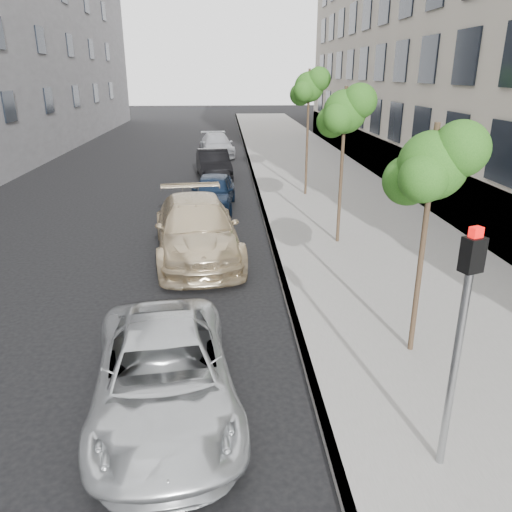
{
  "coord_description": "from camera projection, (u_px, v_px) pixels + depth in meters",
  "views": [
    {
      "loc": [
        -0.24,
        -6.61,
        5.08
      ],
      "look_at": [
        0.35,
        3.1,
        1.5
      ],
      "focal_mm": 35.0,
      "sensor_mm": 36.0,
      "label": 1
    }
  ],
  "objects": [
    {
      "name": "curb",
      "position": [
        249.0,
        160.0,
        30.49
      ],
      "size": [
        0.15,
        72.0,
        0.14
      ],
      "primitive_type": "cube",
      "color": "#9E9B93",
      "rests_on": "ground"
    },
    {
      "name": "tree_far",
      "position": [
        310.0,
        87.0,
        20.16
      ],
      "size": [
        1.58,
        1.38,
        5.18
      ],
      "color": "#38281C",
      "rests_on": "sidewalk"
    },
    {
      "name": "sedan_rear",
      "position": [
        217.0,
        145.0,
        32.3
      ],
      "size": [
        2.49,
        4.99,
        1.39
      ],
      "primitive_type": "imported",
      "rotation": [
        0.0,
        0.0,
        0.12
      ],
      "color": "#B2B5BB",
      "rests_on": "ground"
    },
    {
      "name": "minivan",
      "position": [
        164.0,
        375.0,
        7.79
      ],
      "size": [
        2.74,
        4.9,
        1.29
      ],
      "primitive_type": "imported",
      "rotation": [
        0.0,
        0.0,
        0.13
      ],
      "color": "silver",
      "rests_on": "ground"
    },
    {
      "name": "suv",
      "position": [
        196.0,
        229.0,
        14.47
      ],
      "size": [
        2.99,
        5.96,
        1.66
      ],
      "primitive_type": "imported",
      "rotation": [
        0.0,
        0.0,
        0.12
      ],
      "color": "beige",
      "rests_on": "ground"
    },
    {
      "name": "tree_near",
      "position": [
        434.0,
        166.0,
        8.3
      ],
      "size": [
        1.55,
        1.35,
        4.25
      ],
      "color": "#38281C",
      "rests_on": "sidewalk"
    },
    {
      "name": "ground",
      "position": [
        246.0,
        411.0,
        7.96
      ],
      "size": [
        160.0,
        160.0,
        0.0
      ],
      "primitive_type": "plane",
      "color": "black",
      "rests_on": "ground"
    },
    {
      "name": "sidewalk",
      "position": [
        299.0,
        160.0,
        30.66
      ],
      "size": [
        6.4,
        72.0,
        0.14
      ],
      "primitive_type": "cube",
      "color": "gray",
      "rests_on": "ground"
    },
    {
      "name": "sedan_black",
      "position": [
        213.0,
        164.0,
        25.41
      ],
      "size": [
        2.01,
        4.46,
        1.42
      ],
      "primitive_type": "imported",
      "rotation": [
        0.0,
        0.0,
        0.12
      ],
      "color": "black",
      "rests_on": "ground"
    },
    {
      "name": "sedan_blue",
      "position": [
        213.0,
        192.0,
        19.64
      ],
      "size": [
        1.85,
        4.06,
        1.35
      ],
      "primitive_type": "imported",
      "rotation": [
        0.0,
        0.0,
        -0.07
      ],
      "color": "#101E35",
      "rests_on": "ground"
    },
    {
      "name": "tree_mid",
      "position": [
        346.0,
        112.0,
        14.25
      ],
      "size": [
        1.61,
        1.41,
        4.69
      ],
      "color": "#38281C",
      "rests_on": "sidewalk"
    },
    {
      "name": "signal_pole",
      "position": [
        461.0,
        326.0,
        6.03
      ],
      "size": [
        0.29,
        0.25,
        3.31
      ],
      "rotation": [
        0.0,
        0.0,
        0.36
      ],
      "color": "#939699",
      "rests_on": "sidewalk"
    }
  ]
}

